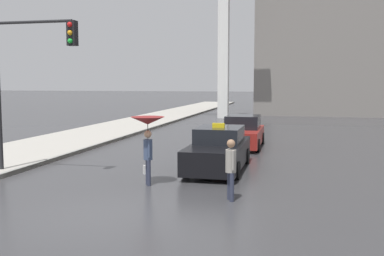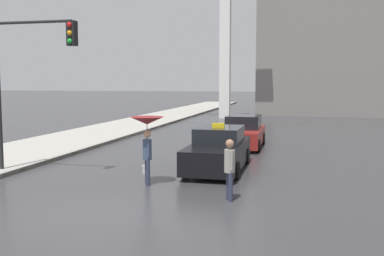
{
  "view_description": "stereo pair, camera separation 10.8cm",
  "coord_description": "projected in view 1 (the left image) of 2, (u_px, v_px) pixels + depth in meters",
  "views": [
    {
      "loc": [
        4.44,
        -9.49,
        3.16
      ],
      "look_at": [
        0.52,
        7.38,
        1.4
      ],
      "focal_mm": 42.0,
      "sensor_mm": 36.0,
      "label": 1
    },
    {
      "loc": [
        4.55,
        -9.46,
        3.16
      ],
      "look_at": [
        0.52,
        7.38,
        1.4
      ],
      "focal_mm": 42.0,
      "sensor_mm": 36.0,
      "label": 2
    }
  ],
  "objects": [
    {
      "name": "traffic_light",
      "position": [
        28.0,
        64.0,
        14.94
      ],
      "size": [
        3.03,
        0.38,
        5.44
      ],
      "color": "black",
      "rests_on": "ground_plane"
    },
    {
      "name": "ground_plane",
      "position": [
        99.0,
        218.0,
        10.51
      ],
      "size": [
        300.0,
        300.0,
        0.0
      ],
      "primitive_type": "plane",
      "color": "#38383A"
    },
    {
      "name": "pedestrian_with_umbrella",
      "position": [
        148.0,
        130.0,
        13.71
      ],
      "size": [
        1.04,
        1.04,
        2.12
      ],
      "rotation": [
        0.0,
        0.0,
        2.07
      ],
      "color": "#2D3347",
      "rests_on": "ground_plane"
    },
    {
      "name": "monument_cross",
      "position": [
        224.0,
        19.0,
        39.3
      ],
      "size": [
        6.75,
        0.9,
        15.34
      ],
      "color": "white",
      "rests_on": "ground_plane"
    },
    {
      "name": "taxi",
      "position": [
        219.0,
        150.0,
        16.28
      ],
      "size": [
        1.91,
        4.78,
        1.7
      ],
      "rotation": [
        0.0,
        0.0,
        3.14
      ],
      "color": "black",
      "rests_on": "ground_plane"
    },
    {
      "name": "sedan_red",
      "position": [
        243.0,
        133.0,
        21.97
      ],
      "size": [
        1.91,
        4.32,
        1.55
      ],
      "rotation": [
        0.0,
        0.0,
        3.14
      ],
      "color": "maroon",
      "rests_on": "ground_plane"
    },
    {
      "name": "pedestrian_man",
      "position": [
        231.0,
        165.0,
        11.96
      ],
      "size": [
        0.38,
        0.43,
        1.66
      ],
      "rotation": [
        0.0,
        0.0,
        -1.12
      ],
      "color": "#2D3347",
      "rests_on": "ground_plane"
    }
  ]
}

